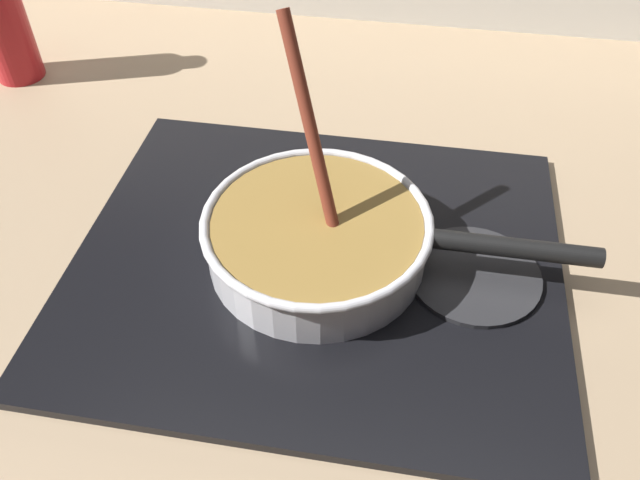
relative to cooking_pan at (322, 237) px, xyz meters
name	(u,v)px	position (x,y,z in m)	size (l,w,h in m)	color
ground	(291,387)	(-0.01, -0.16, -0.07)	(2.40, 1.60, 0.04)	#9E8466
hob_plate	(320,261)	(0.00, 0.00, -0.04)	(0.56, 0.48, 0.01)	black
burner_ring	(320,255)	(0.00, 0.00, -0.03)	(0.17, 0.17, 0.01)	#592D0C
spare_burner	(474,274)	(0.17, 0.00, -0.03)	(0.15, 0.15, 0.01)	#262628
cooking_pan	(322,237)	(0.00, 0.00, 0.00)	(0.43, 0.26, 0.27)	silver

